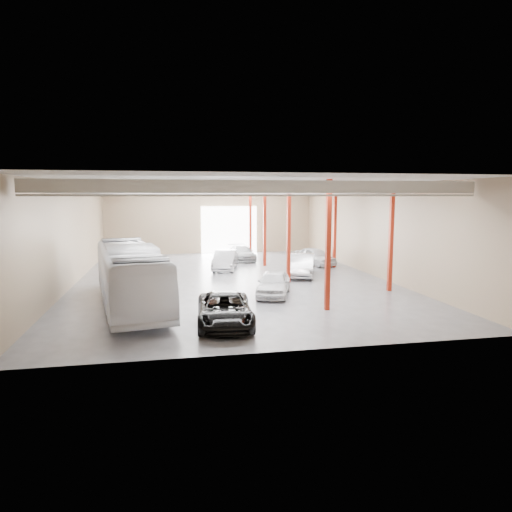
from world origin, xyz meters
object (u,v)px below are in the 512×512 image
object	(u,v)px
coach_bus	(130,275)
black_sedan	(225,310)
car_row_b	(225,260)
car_row_a	(274,283)
car_row_c	(242,253)
car_right_far	(315,256)
car_right_near	(302,265)

from	to	relation	value
coach_bus	black_sedan	size ratio (longest dim) A/B	2.28
car_row_b	car_row_a	bearing A→B (deg)	-67.10
car_row_a	car_row_b	distance (m)	10.63
car_row_b	car_row_c	bearing A→B (deg)	80.37
car_row_a	coach_bus	bearing A→B (deg)	-153.55
car_row_c	car_right_far	distance (m)	7.24
car_row_a	car_right_near	bearing A→B (deg)	78.93
car_row_a	car_row_c	world-z (taller)	car_row_a
car_row_c	car_right_near	world-z (taller)	car_right_near
car_right_near	car_right_far	distance (m)	5.91
black_sedan	car_right_far	distance (m)	20.33
car_row_b	car_right_far	size ratio (longest dim) A/B	1.07
car_row_a	car_row_c	xyz separation A→B (m)	(0.58, 15.70, -0.07)
black_sedan	car_right_far	world-z (taller)	car_right_far
black_sedan	car_row_a	world-z (taller)	car_row_a
coach_bus	car_right_far	world-z (taller)	coach_bus
coach_bus	car_right_near	size ratio (longest dim) A/B	2.43
black_sedan	car_right_near	world-z (taller)	car_right_near
car_right_near	coach_bus	bearing A→B (deg)	-129.46
car_row_c	car_right_near	bearing A→B (deg)	-75.74
black_sedan	car_right_far	xyz separation A→B (m)	(10.30, 17.53, 0.02)
car_row_a	car_right_near	world-z (taller)	car_right_near
car_row_c	car_right_far	bearing A→B (deg)	-39.19
black_sedan	car_right_near	size ratio (longest dim) A/B	1.07
car_row_a	car_row_b	xyz separation A→B (m)	(-1.68, 10.50, 0.03)
car_row_a	car_row_b	bearing A→B (deg)	118.32
black_sedan	car_row_b	distance (m)	16.60
black_sedan	car_row_b	bearing A→B (deg)	87.20
black_sedan	car_row_c	bearing A→B (deg)	83.11
car_row_b	car_right_near	xyz separation A→B (m)	(5.40, -4.14, 0.04)
black_sedan	car_row_a	xyz separation A→B (m)	(3.78, 5.97, 0.01)
car_row_b	car_right_far	distance (m)	8.27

